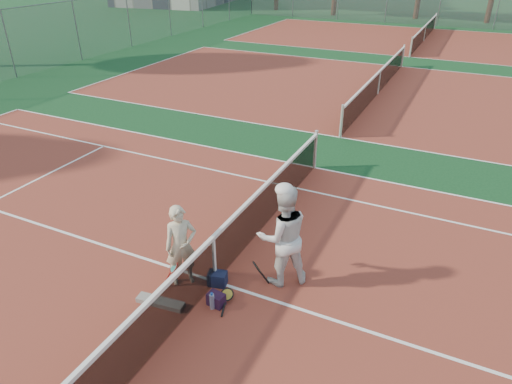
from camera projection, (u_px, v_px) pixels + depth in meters
ground at (215, 282)px, 8.44m from camera, size 130.00×130.00×0.00m
court_main at (215, 282)px, 8.43m from camera, size 23.77×10.97×0.01m
court_far_a at (378, 94)px, 19.13m from camera, size 23.77×10.97×0.01m
court_far_b at (423, 41)px, 29.83m from camera, size 23.77×10.97×0.01m
net_main at (214, 260)px, 8.19m from camera, size 0.10×10.98×1.02m
net_far_a at (379, 82)px, 18.89m from camera, size 0.10×10.98×1.02m
net_far_b at (425, 33)px, 29.59m from camera, size 0.10×10.98×1.02m
fence_back at (440, 5)px, 34.66m from camera, size 32.00×0.06×3.00m
player_a at (181, 246)px, 8.09m from camera, size 0.67×0.67×1.58m
player_b at (283, 236)px, 8.03m from camera, size 1.20×1.17×1.94m
racket_red at (174, 272)px, 8.26m from camera, size 0.43×0.44×0.53m
racket_black_held at (257, 274)px, 8.21m from camera, size 0.41×0.41×0.54m
racket_spare at (227, 296)px, 8.00m from camera, size 0.44×0.65×0.14m
sports_bag_navy at (217, 279)px, 8.31m from camera, size 0.38×0.30×0.27m
sports_bag_purple at (216, 300)px, 7.84m from camera, size 0.31×0.23×0.24m
net_cover_canvas at (160, 302)px, 7.89m from camera, size 0.88×0.30×0.09m
water_bottle at (212, 302)px, 7.75m from camera, size 0.09×0.09×0.30m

